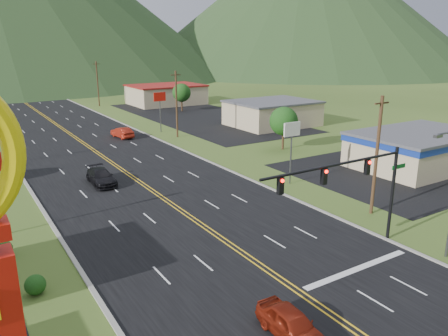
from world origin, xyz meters
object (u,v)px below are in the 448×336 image
car_red_near (292,325)px  car_red_far (122,133)px  traffic_signal (356,179)px  car_dark_mid (101,177)px

car_red_near → car_red_far: size_ratio=0.90×
traffic_signal → car_red_far: bearing=90.5°
car_dark_mid → traffic_signal: bearing=-66.1°
traffic_signal → car_red_near: 11.69m
car_dark_mid → car_red_far: size_ratio=1.10×
car_red_near → car_dark_mid: car_dark_mid is taller
car_dark_mid → car_red_far: bearing=66.4°
car_red_near → car_red_far: 50.68m
car_red_far → car_red_near: bearing=72.7°
traffic_signal → car_red_near: traffic_signal is taller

